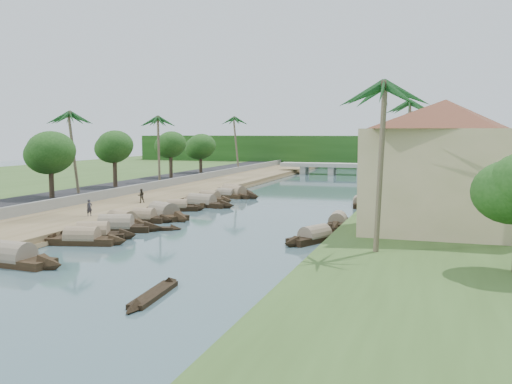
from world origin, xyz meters
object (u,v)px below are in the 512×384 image
(bridge, at_px, (346,167))
(sampan_1, at_px, (93,235))
(sampan_0, at_px, (10,259))
(person_near, at_px, (89,208))
(building_near, at_px, (444,166))

(bridge, xyz_separation_m, sampan_1, (-8.68, -79.29, -1.31))
(sampan_0, relative_size, person_near, 5.76)
(building_near, distance_m, sampan_0, 32.08)
(sampan_0, relative_size, sampan_1, 1.24)
(building_near, distance_m, sampan_1, 28.80)
(sampan_1, xyz_separation_m, person_near, (-4.98, 6.87, 1.19))
(bridge, distance_m, sampan_1, 79.77)
(building_near, relative_size, sampan_0, 1.60)
(bridge, bearing_deg, building_near, -75.61)
(sampan_0, bearing_deg, sampan_1, 94.01)
(building_near, relative_size, sampan_1, 1.98)
(bridge, relative_size, sampan_1, 3.74)
(bridge, distance_m, person_near, 73.69)
(sampan_1, bearing_deg, person_near, 103.64)
(bridge, distance_m, building_near, 76.54)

